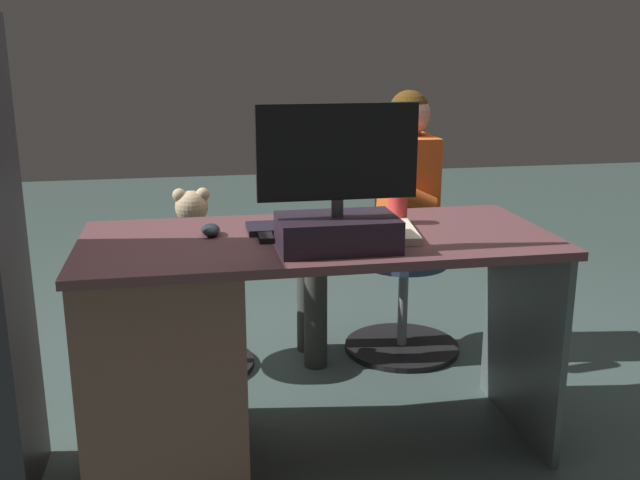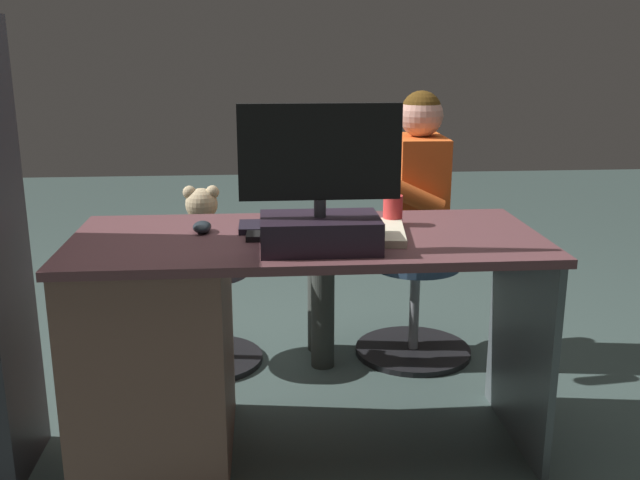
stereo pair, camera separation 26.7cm
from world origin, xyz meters
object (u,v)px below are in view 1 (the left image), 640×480
(tv_remote, at_px, (265,235))
(monitor, at_px, (337,208))
(desk, at_px, (198,345))
(person, at_px, (384,205))
(computer_mouse, at_px, (211,230))
(cup, at_px, (398,208))
(office_chair_teddy, at_px, (196,308))
(visitor_chair, at_px, (403,297))
(teddy_bear, at_px, (193,230))
(keyboard, at_px, (311,226))

(tv_remote, bearing_deg, monitor, 142.82)
(desk, distance_m, person, 1.12)
(computer_mouse, distance_m, cup, 0.64)
(monitor, bearing_deg, office_chair_teddy, -64.01)
(cup, bearing_deg, desk, 9.76)
(computer_mouse, distance_m, visitor_chair, 1.20)
(cup, height_order, teddy_bear, cup)
(office_chair_teddy, bearing_deg, desk, 89.86)
(keyboard, bearing_deg, monitor, 98.87)
(visitor_chair, relative_size, person, 0.44)
(teddy_bear, bearing_deg, desk, 89.86)
(desk, bearing_deg, office_chair_teddy, -90.14)
(visitor_chair, bearing_deg, monitor, 61.07)
(monitor, xyz_separation_m, teddy_bear, (0.42, -0.88, -0.27))
(keyboard, height_order, computer_mouse, computer_mouse)
(tv_remote, height_order, visitor_chair, tv_remote)
(office_chair_teddy, bearing_deg, teddy_bear, -90.00)
(desk, xyz_separation_m, office_chair_teddy, (-0.00, -0.71, -0.14))
(teddy_bear, bearing_deg, person, -179.58)
(keyboard, distance_m, person, 0.77)
(keyboard, bearing_deg, person, -123.91)
(teddy_bear, bearing_deg, visitor_chair, -179.49)
(tv_remote, bearing_deg, desk, 2.70)
(keyboard, bearing_deg, teddy_bear, -58.76)
(cup, distance_m, person, 0.63)
(person, bearing_deg, visitor_chair, -178.75)
(cup, bearing_deg, monitor, 45.92)
(computer_mouse, relative_size, visitor_chair, 0.19)
(desk, relative_size, tv_remote, 10.03)
(keyboard, bearing_deg, cup, -173.80)
(desk, relative_size, office_chair_teddy, 3.17)
(cup, xyz_separation_m, visitor_chair, (-0.22, -0.61, -0.55))
(teddy_bear, height_order, visitor_chair, teddy_bear)
(computer_mouse, bearing_deg, tv_remote, 159.07)
(monitor, relative_size, cup, 4.68)
(tv_remote, xyz_separation_m, visitor_chair, (-0.69, -0.72, -0.51))
(monitor, bearing_deg, tv_remote, -39.10)
(monitor, height_order, cup, monitor)
(monitor, distance_m, person, 0.98)
(office_chair_teddy, xyz_separation_m, visitor_chair, (-0.91, -0.02, -0.02))
(computer_mouse, bearing_deg, keyboard, -176.81)
(tv_remote, bearing_deg, office_chair_teddy, -70.51)
(monitor, distance_m, computer_mouse, 0.44)
(desk, relative_size, monitor, 3.17)
(monitor, bearing_deg, person, -113.88)
(desk, xyz_separation_m, teddy_bear, (-0.00, -0.72, 0.20))
(desk, height_order, monitor, monitor)
(teddy_bear, height_order, person, person)
(desk, height_order, visitor_chair, desk)
(monitor, bearing_deg, visitor_chair, -118.93)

